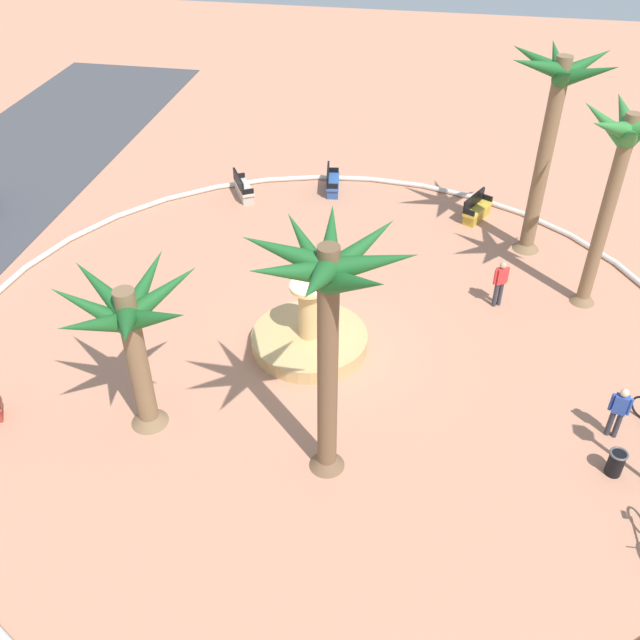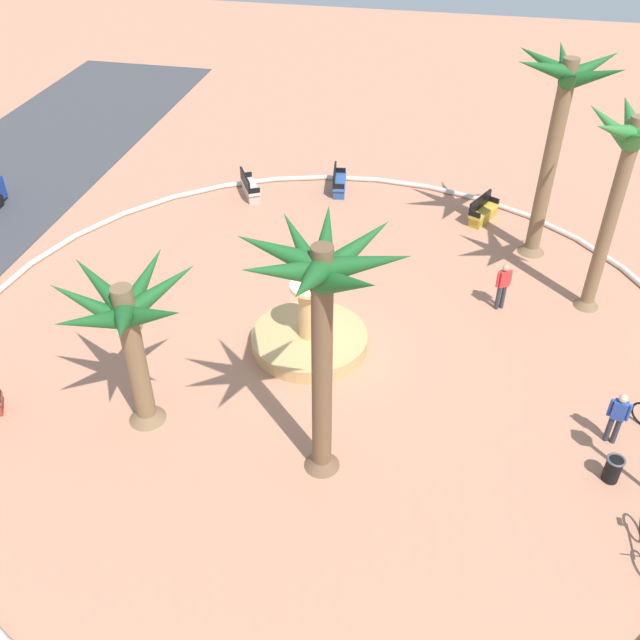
# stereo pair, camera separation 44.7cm
# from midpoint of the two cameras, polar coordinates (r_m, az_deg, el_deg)

# --- Properties ---
(ground_plane) EXTENTS (80.00, 80.00, 0.00)m
(ground_plane) POSITION_cam_midpoint_polar(r_m,az_deg,el_deg) (21.44, -0.24, -2.13)
(ground_plane) COLOR tan
(plaza_curb) EXTENTS (22.84, 22.84, 0.20)m
(plaza_curb) POSITION_cam_midpoint_polar(r_m,az_deg,el_deg) (21.38, -0.24, -1.92)
(plaza_curb) COLOR silver
(plaza_curb) RESTS_ON ground
(fountain) EXTENTS (3.52, 3.52, 2.26)m
(fountain) POSITION_cam_midpoint_polar(r_m,az_deg,el_deg) (21.26, -1.46, -1.44)
(fountain) COLOR tan
(fountain) RESTS_ON ground
(palm_tree_near_fountain) EXTENTS (3.61, 3.51, 7.23)m
(palm_tree_near_fountain) POSITION_cam_midpoint_polar(r_m,az_deg,el_deg) (24.86, 17.83, 15.62)
(palm_tree_near_fountain) COLOR brown
(palm_tree_near_fountain) RESTS_ON ground
(palm_tree_by_curb) EXTENTS (3.93, 3.81, 4.57)m
(palm_tree_by_curb) POSITION_cam_midpoint_polar(r_m,az_deg,el_deg) (17.58, -15.86, -0.51)
(palm_tree_by_curb) COLOR brown
(palm_tree_by_curb) RESTS_ON ground
(palm_tree_mid_plaza) EXTENTS (3.23, 3.05, 6.69)m
(palm_tree_mid_plaza) POSITION_cam_midpoint_polar(r_m,az_deg,el_deg) (22.41, 22.61, 11.63)
(palm_tree_mid_plaza) COLOR brown
(palm_tree_mid_plaza) RESTS_ON ground
(palm_tree_far_side) EXTENTS (3.71, 3.71, 6.70)m
(palm_tree_far_side) POSITION_cam_midpoint_polar(r_m,az_deg,el_deg) (14.62, -0.26, 1.53)
(palm_tree_far_side) COLOR brown
(palm_tree_far_side) RESTS_ON ground
(bench_east) EXTENTS (1.65, 1.17, 1.00)m
(bench_east) POSITION_cam_midpoint_polar(r_m,az_deg,el_deg) (28.42, 12.15, 8.65)
(bench_east) COLOR gold
(bench_east) RESTS_ON ground
(bench_west) EXTENTS (1.65, 0.72, 1.00)m
(bench_west) POSITION_cam_midpoint_polar(r_m,az_deg,el_deg) (29.86, 0.56, 10.99)
(bench_west) COLOR #335BA8
(bench_west) RESTS_ON ground
(bench_north) EXTENTS (1.64, 1.21, 1.00)m
(bench_north) POSITION_cam_midpoint_polar(r_m,az_deg,el_deg) (29.59, -6.67, 10.47)
(bench_north) COLOR beige
(bench_north) RESTS_ON ground
(trash_bin) EXTENTS (0.46, 0.46, 0.73)m
(trash_bin) POSITION_cam_midpoint_polar(r_m,az_deg,el_deg) (18.98, 22.25, -10.65)
(trash_bin) COLOR black
(trash_bin) RESTS_ON ground
(person_cyclist_helmet) EXTENTS (0.28, 0.52, 1.63)m
(person_cyclist_helmet) POSITION_cam_midpoint_polar(r_m,az_deg,el_deg) (19.57, 22.46, -6.78)
(person_cyclist_helmet) COLOR #33333D
(person_cyclist_helmet) RESTS_ON ground
(person_pedestrian_stroll) EXTENTS (0.34, 0.47, 1.67)m
(person_pedestrian_stroll) POSITION_cam_midpoint_polar(r_m,az_deg,el_deg) (23.25, 13.88, 3.05)
(person_pedestrian_stroll) COLOR #33333D
(person_pedestrian_stroll) RESTS_ON ground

